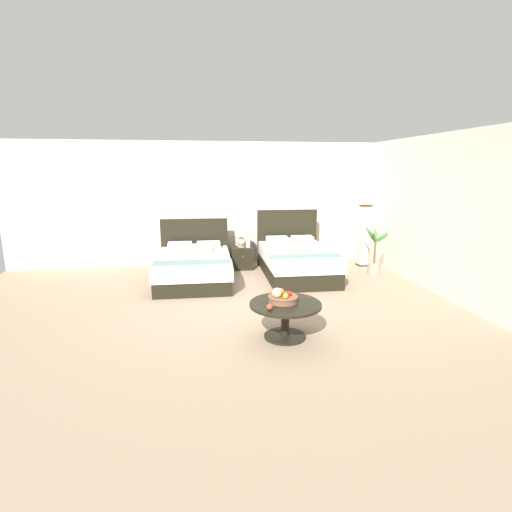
{
  "coord_description": "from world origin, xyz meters",
  "views": [
    {
      "loc": [
        -0.97,
        -6.0,
        2.12
      ],
      "look_at": [
        0.04,
        0.4,
        0.67
      ],
      "focal_mm": 27.22,
      "sensor_mm": 36.0,
      "label": 1
    }
  ],
  "objects": [
    {
      "name": "bed_near_window",
      "position": [
        -1.02,
        1.42,
        0.28
      ],
      "size": [
        1.47,
        2.16,
        1.09
      ],
      "color": "black",
      "rests_on": "ground"
    },
    {
      "name": "coffee_table",
      "position": [
        0.13,
        -1.44,
        0.35
      ],
      "size": [
        0.92,
        0.92,
        0.46
      ],
      "color": "black",
      "rests_on": "ground"
    },
    {
      "name": "ground_plane",
      "position": [
        0.0,
        0.0,
        -0.01
      ],
      "size": [
        10.03,
        9.26,
        0.02
      ],
      "primitive_type": "cube",
      "color": "#9E8369"
    },
    {
      "name": "wall_side_right",
      "position": [
        3.22,
        0.4,
        1.36
      ],
      "size": [
        0.12,
        4.86,
        2.73
      ],
      "primitive_type": "cube",
      "color": "beige",
      "rests_on": "ground"
    },
    {
      "name": "fruit_bowl",
      "position": [
        0.1,
        -1.39,
        0.53
      ],
      "size": [
        0.39,
        0.39,
        0.2
      ],
      "color": "brown",
      "rests_on": "coffee_table"
    },
    {
      "name": "table_lamp",
      "position": [
        -0.0,
        2.2,
        0.75
      ],
      "size": [
        0.27,
        0.27,
        0.43
      ],
      "color": "tan",
      "rests_on": "nightstand"
    },
    {
      "name": "wall_back",
      "position": [
        0.0,
        2.83,
        1.36
      ],
      "size": [
        10.03,
        0.12,
        2.73
      ],
      "primitive_type": "cube",
      "color": "beige",
      "rests_on": "ground"
    },
    {
      "name": "vase",
      "position": [
        0.14,
        2.14,
        0.57
      ],
      "size": [
        0.1,
        0.1,
        0.18
      ],
      "color": "silver",
      "rests_on": "nightstand"
    },
    {
      "name": "nightstand",
      "position": [
        -0.0,
        2.18,
        0.24
      ],
      "size": [
        0.47,
        0.43,
        0.48
      ],
      "color": "black",
      "rests_on": "ground"
    },
    {
      "name": "floor_lamp_corner",
      "position": [
        2.74,
        2.05,
        0.68
      ],
      "size": [
        0.23,
        0.23,
        1.36
      ],
      "color": "#351B14",
      "rests_on": "ground"
    },
    {
      "name": "potted_palm",
      "position": [
        2.63,
        1.27,
        0.34
      ],
      "size": [
        0.46,
        0.53,
        1.0
      ],
      "color": "gray",
      "rests_on": "ground"
    },
    {
      "name": "loose_apple",
      "position": [
        -0.12,
        -1.66,
        0.5
      ],
      "size": [
        0.08,
        0.08,
        0.08
      ],
      "color": "#AE3E31",
      "rests_on": "coffee_table"
    },
    {
      "name": "bed_near_corner",
      "position": [
        1.03,
        1.42,
        0.32
      ],
      "size": [
        1.38,
        2.14,
        1.25
      ],
      "color": "black",
      "rests_on": "ground"
    }
  ]
}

